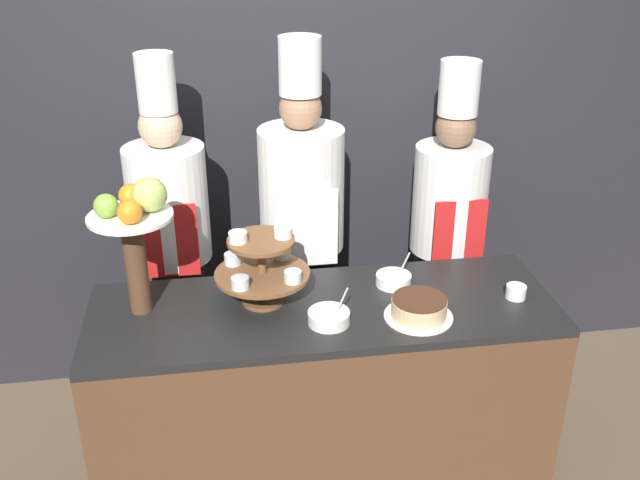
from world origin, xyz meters
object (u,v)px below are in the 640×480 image
(cake_round, at_px, (419,308))
(serving_bowl_far, at_px, (394,280))
(cup_white, at_px, (516,292))
(serving_bowl_near, at_px, (330,317))
(tiered_stand, at_px, (262,266))
(chef_center_left, at_px, (302,222))
(chef_center_right, at_px, (448,224))
(chef_left, at_px, (171,236))
(fruit_pedestal, at_px, (135,224))

(cake_round, height_order, serving_bowl_far, serving_bowl_far)
(cup_white, distance_m, serving_bowl_near, 0.79)
(tiered_stand, height_order, cake_round, tiered_stand)
(tiered_stand, height_order, cup_white, tiered_stand)
(serving_bowl_near, bearing_deg, chef_center_left, 91.37)
(tiered_stand, relative_size, chef_center_left, 0.21)
(serving_bowl_far, height_order, chef_center_right, chef_center_right)
(cup_white, bearing_deg, tiered_stand, 173.07)
(serving_bowl_near, height_order, chef_left, chef_left)
(tiered_stand, height_order, chef_left, chef_left)
(cup_white, height_order, chef_center_left, chef_center_left)
(serving_bowl_near, bearing_deg, tiered_stand, 140.58)
(cup_white, height_order, chef_left, chef_left)
(fruit_pedestal, bearing_deg, tiered_stand, -1.74)
(cup_white, height_order, serving_bowl_far, serving_bowl_far)
(fruit_pedestal, bearing_deg, chef_left, 79.51)
(tiered_stand, height_order, fruit_pedestal, fruit_pedestal)
(fruit_pedestal, distance_m, chef_center_right, 1.54)
(serving_bowl_near, height_order, serving_bowl_far, serving_bowl_near)
(serving_bowl_far, bearing_deg, chef_center_left, 126.37)
(chef_left, height_order, chef_center_right, chef_left)
(cake_round, distance_m, cup_white, 0.45)
(chef_center_left, bearing_deg, cake_round, -63.13)
(serving_bowl_near, distance_m, chef_left, 0.95)
(chef_left, bearing_deg, tiered_stand, -53.26)
(serving_bowl_near, height_order, chef_center_left, chef_center_left)
(tiered_stand, height_order, chef_center_right, chef_center_right)
(tiered_stand, relative_size, chef_center_right, 0.22)
(serving_bowl_far, xyz_separation_m, chef_center_right, (0.38, 0.45, 0.03))
(fruit_pedestal, height_order, serving_bowl_near, fruit_pedestal)
(tiered_stand, bearing_deg, cup_white, -6.93)
(tiered_stand, distance_m, chef_center_right, 1.08)
(fruit_pedestal, relative_size, serving_bowl_far, 3.64)
(serving_bowl_near, xyz_separation_m, chef_left, (-0.63, 0.71, 0.06))
(fruit_pedestal, xyz_separation_m, serving_bowl_far, (1.03, 0.04, -0.35))
(cup_white, bearing_deg, serving_bowl_far, 158.83)
(serving_bowl_near, relative_size, chef_center_right, 0.09)
(tiered_stand, distance_m, cake_round, 0.64)
(cake_round, relative_size, chef_center_left, 0.15)
(chef_center_left, bearing_deg, chef_left, 180.00)
(cake_round, relative_size, chef_left, 0.15)
(cake_round, xyz_separation_m, chef_left, (-0.98, 0.73, 0.04))
(cup_white, xyz_separation_m, chef_left, (-1.42, 0.64, 0.06))
(cake_round, xyz_separation_m, serving_bowl_far, (-0.03, 0.27, -0.02))
(serving_bowl_far, distance_m, chef_center_right, 0.59)
(fruit_pedestal, height_order, chef_center_right, chef_center_right)
(cake_round, bearing_deg, tiered_stand, 160.15)
(fruit_pedestal, height_order, cup_white, fruit_pedestal)
(chef_left, bearing_deg, cup_white, -24.23)
(tiered_stand, xyz_separation_m, chef_center_right, (0.94, 0.51, -0.11))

